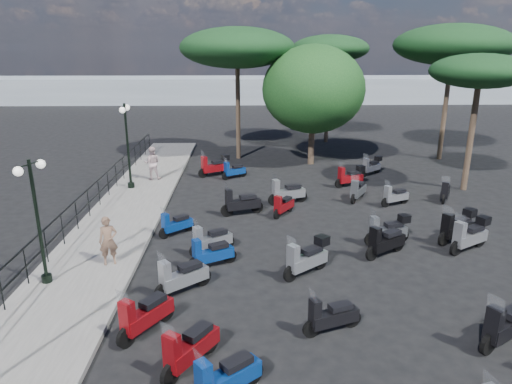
{
  "coord_description": "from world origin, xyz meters",
  "views": [
    {
      "loc": [
        -1.62,
        -13.78,
        6.59
      ],
      "look_at": [
        -1.16,
        3.16,
        1.2
      ],
      "focal_mm": 32.0,
      "sensor_mm": 36.0,
      "label": 1
    }
  ],
  "objects_px": {
    "pedestrian_far": "(152,163)",
    "scooter_6": "(226,379)",
    "scooter_16": "(287,193)",
    "scooter_21": "(457,227)",
    "scooter_27": "(470,236)",
    "scooter_11": "(234,171)",
    "scooter_29": "(372,166)",
    "woman": "(108,241)",
    "lamp_post_2": "(127,141)",
    "scooter_20": "(385,242)",
    "scooter_19": "(505,326)",
    "scooter_10": "(283,206)",
    "scooter_28": "(445,191)",
    "lamp_post_1": "(37,214)",
    "pine_3": "(480,72)",
    "scooter_4": "(241,203)",
    "scooter_9": "(211,254)",
    "scooter_2": "(211,240)",
    "broadleaf_tree": "(313,89)",
    "scooter_5": "(215,166)",
    "scooter_15": "(388,230)",
    "pine_1": "(453,45)",
    "scooter_22": "(395,196)",
    "scooter_7": "(190,348)",
    "scooter_32": "(145,315)",
    "pine_2": "(237,48)",
    "scooter_1": "(182,277)",
    "scooter_23": "(350,177)",
    "scooter_14": "(331,316)",
    "scooter_8": "(307,258)",
    "scooter_3": "(176,225)"
  },
  "relations": [
    {
      "from": "scooter_6",
      "to": "pine_3",
      "type": "distance_m",
      "value": 18.19
    },
    {
      "from": "pine_1",
      "to": "scooter_27",
      "type": "bearing_deg",
      "value": -108.77
    },
    {
      "from": "pedestrian_far",
      "to": "scooter_21",
      "type": "distance_m",
      "value": 14.45
    },
    {
      "from": "scooter_7",
      "to": "scooter_32",
      "type": "height_order",
      "value": "same"
    },
    {
      "from": "lamp_post_1",
      "to": "pine_3",
      "type": "height_order",
      "value": "pine_3"
    },
    {
      "from": "scooter_20",
      "to": "scooter_23",
      "type": "relative_size",
      "value": 1.0
    },
    {
      "from": "scooter_11",
      "to": "scooter_27",
      "type": "distance_m",
      "value": 12.23
    },
    {
      "from": "pine_2",
      "to": "lamp_post_1",
      "type": "bearing_deg",
      "value": -108.71
    },
    {
      "from": "scooter_21",
      "to": "scooter_20",
      "type": "bearing_deg",
      "value": 80.03
    },
    {
      "from": "scooter_22",
      "to": "lamp_post_2",
      "type": "bearing_deg",
      "value": 52.79
    },
    {
      "from": "scooter_7",
      "to": "broadleaf_tree",
      "type": "height_order",
      "value": "broadleaf_tree"
    },
    {
      "from": "scooter_19",
      "to": "scooter_6",
      "type": "bearing_deg",
      "value": 72.21
    },
    {
      "from": "scooter_16",
      "to": "scooter_14",
      "type": "bearing_deg",
      "value": 161.42
    },
    {
      "from": "scooter_14",
      "to": "broadleaf_tree",
      "type": "distance_m",
      "value": 17.28
    },
    {
      "from": "broadleaf_tree",
      "to": "pine_2",
      "type": "height_order",
      "value": "pine_2"
    },
    {
      "from": "scooter_11",
      "to": "broadleaf_tree",
      "type": "xyz_separation_m",
      "value": [
        4.49,
        3.07,
        3.91
      ]
    },
    {
      "from": "scooter_19",
      "to": "scooter_10",
      "type": "bearing_deg",
      "value": -4.75
    },
    {
      "from": "scooter_6",
      "to": "scooter_20",
      "type": "xyz_separation_m",
      "value": [
        5.0,
        6.31,
        0.01
      ]
    },
    {
      "from": "scooter_16",
      "to": "scooter_28",
      "type": "height_order",
      "value": "scooter_16"
    },
    {
      "from": "scooter_2",
      "to": "scooter_22",
      "type": "height_order",
      "value": "scooter_2"
    },
    {
      "from": "scooter_20",
      "to": "scooter_22",
      "type": "relative_size",
      "value": 1.12
    },
    {
      "from": "pedestrian_far",
      "to": "scooter_6",
      "type": "xyz_separation_m",
      "value": [
        4.26,
        -15.25,
        -0.51
      ]
    },
    {
      "from": "scooter_4",
      "to": "scooter_16",
      "type": "bearing_deg",
      "value": -74.93
    },
    {
      "from": "scooter_7",
      "to": "scooter_9",
      "type": "bearing_deg",
      "value": -57.14
    },
    {
      "from": "scooter_11",
      "to": "scooter_29",
      "type": "bearing_deg",
      "value": -119.25
    },
    {
      "from": "scooter_2",
      "to": "scooter_6",
      "type": "height_order",
      "value": "scooter_6"
    },
    {
      "from": "scooter_21",
      "to": "scooter_27",
      "type": "height_order",
      "value": "scooter_27"
    },
    {
      "from": "scooter_2",
      "to": "scooter_3",
      "type": "height_order",
      "value": "scooter_2"
    },
    {
      "from": "woman",
      "to": "pedestrian_far",
      "type": "relative_size",
      "value": 0.91
    },
    {
      "from": "scooter_5",
      "to": "scooter_15",
      "type": "relative_size",
      "value": 0.99
    },
    {
      "from": "scooter_4",
      "to": "scooter_29",
      "type": "height_order",
      "value": "scooter_4"
    },
    {
      "from": "lamp_post_2",
      "to": "scooter_21",
      "type": "relative_size",
      "value": 2.43
    },
    {
      "from": "lamp_post_1",
      "to": "pine_2",
      "type": "height_order",
      "value": "pine_2"
    },
    {
      "from": "lamp_post_2",
      "to": "scooter_20",
      "type": "height_order",
      "value": "lamp_post_2"
    },
    {
      "from": "scooter_16",
      "to": "scooter_29",
      "type": "xyz_separation_m",
      "value": [
        5.0,
        4.67,
        -0.04
      ]
    },
    {
      "from": "scooter_20",
      "to": "scooter_27",
      "type": "relative_size",
      "value": 0.95
    },
    {
      "from": "scooter_15",
      "to": "scooter_27",
      "type": "bearing_deg",
      "value": -118.16
    },
    {
      "from": "scooter_15",
      "to": "scooter_16",
      "type": "height_order",
      "value": "scooter_16"
    },
    {
      "from": "woman",
      "to": "scooter_7",
      "type": "bearing_deg",
      "value": -76.7
    },
    {
      "from": "scooter_1",
      "to": "scooter_22",
      "type": "xyz_separation_m",
      "value": [
        8.3,
        7.22,
        -0.08
      ]
    },
    {
      "from": "scooter_14",
      "to": "pine_3",
      "type": "relative_size",
      "value": 0.24
    },
    {
      "from": "scooter_16",
      "to": "scooter_23",
      "type": "bearing_deg",
      "value": -72.67
    },
    {
      "from": "scooter_21",
      "to": "scooter_10",
      "type": "bearing_deg",
      "value": 33.67
    },
    {
      "from": "scooter_4",
      "to": "scooter_9",
      "type": "xyz_separation_m",
      "value": [
        -0.91,
        -4.66,
        -0.05
      ]
    },
    {
      "from": "scooter_19",
      "to": "scooter_20",
      "type": "bearing_deg",
      "value": -15.73
    },
    {
      "from": "scooter_32",
      "to": "pine_2",
      "type": "xyz_separation_m",
      "value": [
        2.06,
        18.21,
        6.05
      ]
    },
    {
      "from": "pine_2",
      "to": "pine_3",
      "type": "height_order",
      "value": "pine_2"
    },
    {
      "from": "scooter_8",
      "to": "scooter_16",
      "type": "bearing_deg",
      "value": -38.07
    },
    {
      "from": "scooter_6",
      "to": "scooter_16",
      "type": "xyz_separation_m",
      "value": [
        2.26,
        11.64,
        0.03
      ]
    },
    {
      "from": "scooter_32",
      "to": "broadleaf_tree",
      "type": "relative_size",
      "value": 0.23
    }
  ]
}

